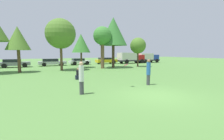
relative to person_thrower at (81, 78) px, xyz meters
name	(u,v)px	position (x,y,z in m)	size (l,w,h in m)	color
ground_plane	(157,96)	(3.54, -2.15, -0.95)	(120.00, 120.00, 0.00)	#54843D
person_thrower	(81,78)	(0.00, 0.00, 0.00)	(0.29, 0.29, 1.84)	#3F3F47
person_catcher	(148,72)	(5.03, 0.42, 0.01)	(0.29, 0.29, 1.86)	#3F3F47
frisbee	(126,65)	(3.17, 0.48, 0.56)	(0.28, 0.26, 0.17)	#F21E72
bystander_sitting	(78,75)	(1.15, 5.05, -0.54)	(0.47, 0.39, 1.02)	#191E33
tree_1	(18,39)	(-3.70, 13.02, 2.97)	(2.71, 2.71, 5.32)	brown
tree_2	(61,34)	(1.10, 13.12, 3.75)	(3.83, 3.83, 6.63)	brown
tree_3	(81,43)	(4.49, 15.75, 2.76)	(2.83, 2.83, 5.14)	brown
tree_4	(102,37)	(6.92, 13.13, 3.63)	(2.66, 2.66, 6.05)	brown
tree_5	(113,32)	(8.94, 13.65, 4.53)	(4.23, 4.23, 7.63)	#473323
tree_6	(138,46)	(13.19, 13.15, 2.47)	(2.54, 2.54, 4.73)	#473323
parked_car_grey	(14,63)	(-4.82, 20.76, -0.25)	(4.40, 2.03, 1.30)	slate
parked_car_silver	(52,62)	(0.78, 21.33, -0.29)	(4.63, 2.01, 1.25)	#B2B2B7
parked_car_white	(79,61)	(5.70, 21.43, -0.29)	(3.87, 1.95, 1.21)	silver
parked_car_yellow	(106,60)	(11.37, 21.68, -0.25)	(4.39, 1.93, 1.28)	gold
delivery_truck_red	(130,57)	(16.73, 20.82, 0.31)	(6.33, 2.51, 2.29)	#2D2D33
delivery_truck_blue	(147,57)	(21.50, 21.03, 0.24)	(5.65, 2.34, 2.12)	#2D2D33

